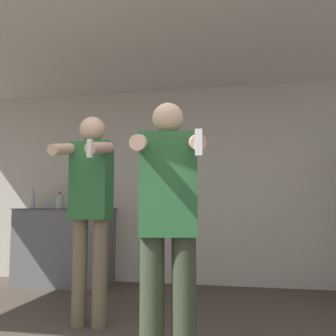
% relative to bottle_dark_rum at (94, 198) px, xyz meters
% --- Properties ---
extents(wall_back, '(7.00, 0.06, 2.55)m').
position_rel_bottle_dark_rum_xyz_m(wall_back, '(1.04, 0.36, 0.18)').
color(wall_back, beige).
rests_on(wall_back, ground_plane).
extents(ceiling_slab, '(7.00, 3.69, 0.05)m').
position_rel_bottle_dark_rum_xyz_m(ceiling_slab, '(1.04, -1.26, 1.48)').
color(ceiling_slab, silver).
rests_on(ceiling_slab, wall_back).
extents(counter, '(1.18, 0.64, 0.96)m').
position_rel_bottle_dark_rum_xyz_m(counter, '(-0.39, 0.02, -0.62)').
color(counter, slate).
rests_on(counter, ground_plane).
extents(bottle_dark_rum, '(0.09, 0.09, 0.34)m').
position_rel_bottle_dark_rum_xyz_m(bottle_dark_rum, '(0.00, 0.00, 0.00)').
color(bottle_dark_rum, silver).
rests_on(bottle_dark_rum, counter).
extents(bottle_short_whiskey, '(0.09, 0.09, 0.21)m').
position_rel_bottle_dark_rum_xyz_m(bottle_short_whiskey, '(-0.47, 0.00, -0.06)').
color(bottle_short_whiskey, silver).
rests_on(bottle_short_whiskey, counter).
extents(bottle_tall_gin, '(0.08, 0.08, 0.26)m').
position_rel_bottle_dark_rum_xyz_m(bottle_tall_gin, '(-0.86, 0.00, -0.03)').
color(bottle_tall_gin, silver).
rests_on(bottle_tall_gin, counter).
extents(bottle_red_label, '(0.07, 0.07, 0.26)m').
position_rel_bottle_dark_rum_xyz_m(bottle_red_label, '(-0.25, -0.00, -0.04)').
color(bottle_red_label, silver).
rests_on(bottle_red_label, counter).
extents(person_woman_foreground, '(0.46, 0.48, 1.62)m').
position_rel_bottle_dark_rum_xyz_m(person_woman_foreground, '(1.44, -2.32, -0.21)').
color(person_woman_foreground, '#38422D').
rests_on(person_woman_foreground, ground_plane).
extents(person_man_side, '(0.42, 0.52, 1.77)m').
position_rel_bottle_dark_rum_xyz_m(person_man_side, '(0.60, -1.51, -0.05)').
color(person_man_side, '#75664C').
rests_on(person_man_side, ground_plane).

